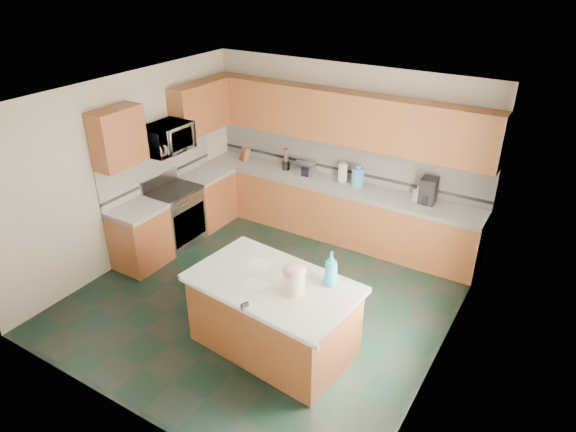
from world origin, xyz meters
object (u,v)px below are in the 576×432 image
Objects in this scene: island_base at (273,317)px; toaster_oven at (304,169)px; coffee_maker at (429,191)px; island_top at (273,284)px; soap_bottle_island at (331,269)px; knife_block at (245,154)px; treat_jar at (294,283)px.

island_base is 3.09m from toaster_oven.
coffee_maker is at bearing -7.02° from toaster_oven.
island_base is 0.46m from island_top.
soap_bottle_island reaches higher than toaster_oven.
coffee_maker is at bearing 79.39° from island_base.
island_top is at bearing -108.80° from coffee_maker.
knife_block reaches higher than toaster_oven.
coffee_maker reaches higher than treat_jar.
treat_jar is at bearing -144.89° from soap_bottle_island.
soap_bottle_island is 2.54m from coffee_maker.
coffee_maker is (0.52, 2.87, 0.07)m from treat_jar.
island_base is at bearing -108.80° from coffee_maker.
soap_bottle_island is at bearing 35.53° from treat_jar.
island_base is at bearing -32.74° from knife_block.
island_base is at bearing 153.92° from treat_jar.
knife_block is at bearing 178.09° from coffee_maker.
coffee_maker is (2.03, 0.03, 0.09)m from toaster_oven.
island_base is 4.40× the size of soap_bottle_island.
island_base is 7.63× the size of knife_block.
island_top is at bearing 0.00° from island_base.
coffee_maker is at bearing 79.39° from island_top.
treat_jar is 0.63× the size of coffee_maker.
treat_jar is 1.03× the size of knife_block.
knife_block is at bearing 136.08° from island_base.
coffee_maker reaches higher than knife_block.
soap_bottle_island is 1.21× the size of toaster_oven.
island_top is 4.65× the size of soap_bottle_island.
toaster_oven is at bearing 108.57° from soap_bottle_island.
island_top is at bearing -74.49° from toaster_oven.
soap_bottle_island is at bearing -23.59° from knife_block.
toaster_oven is at bearing 178.40° from coffee_maker.
toaster_oven is at bearing 119.12° from island_base.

